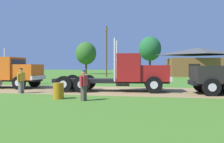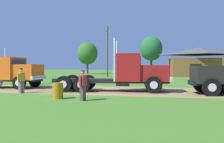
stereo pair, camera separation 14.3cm
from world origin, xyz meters
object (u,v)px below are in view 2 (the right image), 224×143
object	(u,v)px
steel_barrel	(58,91)
shed_building	(200,62)
truck_foreground_white	(128,74)
utility_pole_near	(107,50)
visitor_standing_near	(83,84)
visitor_by_barrel	(21,80)
visitor_far_side	(38,75)
truck_near_right	(9,73)

from	to	relation	value
steel_barrel	shed_building	xyz separation A→B (m)	(12.52, 32.81, 2.07)
truck_foreground_white	utility_pole_near	world-z (taller)	utility_pole_near
visitor_standing_near	utility_pole_near	bearing A→B (deg)	100.11
steel_barrel	utility_pole_near	bearing A→B (deg)	96.96
visitor_standing_near	visitor_by_barrel	size ratio (longest dim) A/B	0.96
visitor_by_barrel	utility_pole_near	world-z (taller)	utility_pole_near
visitor_standing_near	steel_barrel	distance (m)	1.66
shed_building	visitor_by_barrel	bearing A→B (deg)	-117.56
steel_barrel	visitor_far_side	bearing A→B (deg)	124.36
visitor_by_barrel	utility_pole_near	size ratio (longest dim) A/B	0.19
visitor_standing_near	utility_pole_near	size ratio (longest dim) A/B	0.19
shed_building	steel_barrel	bearing A→B (deg)	-110.89
truck_near_right	visitor_far_side	xyz separation A→B (m)	(0.01, 4.63, -0.37)
visitor_by_barrel	steel_barrel	xyz separation A→B (m)	(3.54, -2.03, -0.47)
truck_foreground_white	truck_near_right	bearing A→B (deg)	175.63
utility_pole_near	visitor_by_barrel	bearing A→B (deg)	-90.69
visitor_by_barrel	visitor_standing_near	bearing A→B (deg)	-25.17
truck_foreground_white	visitor_far_side	xyz separation A→B (m)	(-10.05, 5.40, -0.39)
truck_near_right	shed_building	world-z (taller)	shed_building
truck_near_right	shed_building	xyz separation A→B (m)	(19.38, 27.44, 1.28)
shed_building	visitor_far_side	bearing A→B (deg)	-130.32
visitor_far_side	utility_pole_near	distance (m)	17.39
utility_pole_near	truck_foreground_white	bearing A→B (deg)	-73.65
steel_barrel	shed_building	world-z (taller)	shed_building
visitor_standing_near	visitor_by_barrel	bearing A→B (deg)	154.83
truck_foreground_white	truck_near_right	xyz separation A→B (m)	(-10.06, 0.77, -0.02)
truck_foreground_white	shed_building	distance (m)	29.73
visitor_far_side	shed_building	distance (m)	29.97
visitor_standing_near	visitor_far_side	size ratio (longest dim) A/B	0.99
truck_near_right	visitor_standing_near	size ratio (longest dim) A/B	5.16
visitor_standing_near	visitor_far_side	world-z (taller)	visitor_far_side
truck_foreground_white	utility_pole_near	bearing A→B (deg)	106.35
shed_building	utility_pole_near	world-z (taller)	utility_pole_near
truck_near_right	visitor_standing_near	xyz separation A→B (m)	(8.41, -5.74, -0.38)
truck_foreground_white	truck_near_right	world-z (taller)	truck_foreground_white
steel_barrel	utility_pole_near	distance (m)	27.12
truck_near_right	visitor_standing_near	world-z (taller)	truck_near_right
truck_near_right	visitor_far_side	world-z (taller)	truck_near_right
truck_near_right	visitor_standing_near	distance (m)	10.19
truck_foreground_white	visitor_by_barrel	xyz separation A→B (m)	(-6.75, -2.58, -0.34)
truck_foreground_white	visitor_standing_near	size ratio (longest dim) A/B	5.32
truck_near_right	truck_foreground_white	bearing A→B (deg)	-4.37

